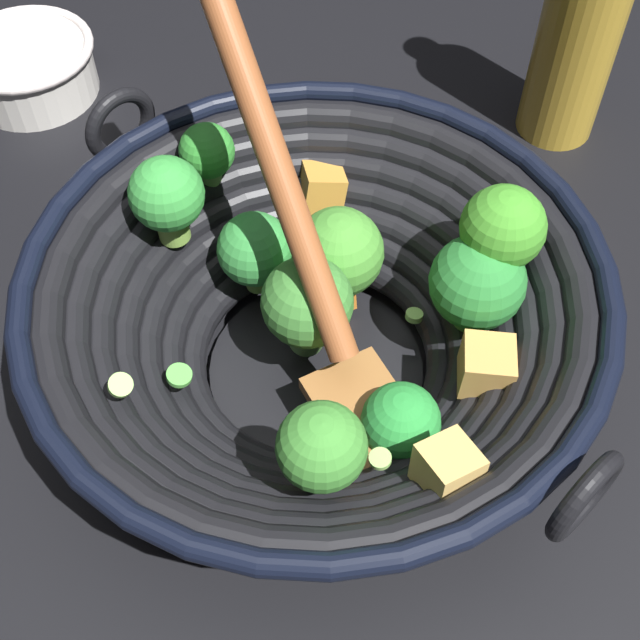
{
  "coord_description": "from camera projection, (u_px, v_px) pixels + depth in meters",
  "views": [
    {
      "loc": [
        -0.18,
        -0.25,
        0.48
      ],
      "look_at": [
        0.02,
        0.02,
        0.03
      ],
      "focal_mm": 48.24,
      "sensor_mm": 36.0,
      "label": 1
    }
  ],
  "objects": [
    {
      "name": "ground_plane",
      "position": [
        316.0,
        375.0,
        0.57
      ],
      "size": [
        4.0,
        4.0,
        0.0
      ],
      "primitive_type": "plane",
      "color": "black"
    },
    {
      "name": "wok",
      "position": [
        319.0,
        311.0,
        0.52
      ],
      "size": [
        0.35,
        0.38,
        0.26
      ],
      "color": "black",
      "rests_on": "ground"
    },
    {
      "name": "cooking_oil_bottle",
      "position": [
        584.0,
        17.0,
        0.63
      ],
      "size": [
        0.06,
        0.06,
        0.25
      ],
      "color": "gold",
      "rests_on": "ground"
    },
    {
      "name": "prep_bowl",
      "position": [
        29.0,
        66.0,
        0.72
      ],
      "size": [
        0.12,
        0.12,
        0.05
      ],
      "color": "silver",
      "rests_on": "ground"
    }
  ]
}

